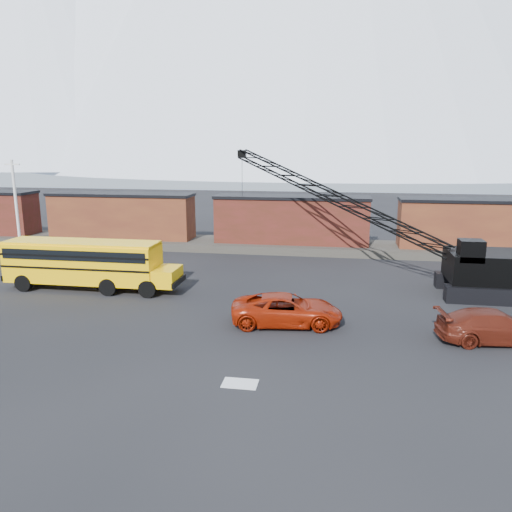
{
  "coord_description": "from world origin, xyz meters",
  "views": [
    {
      "loc": [
        4.11,
        -21.82,
        9.24
      ],
      "look_at": [
        -0.49,
        5.79,
        3.0
      ],
      "focal_mm": 35.0,
      "sensor_mm": 36.0,
      "label": 1
    }
  ],
  "objects": [
    {
      "name": "ground",
      "position": [
        0.0,
        0.0,
        0.0
      ],
      "size": [
        160.0,
        160.0,
        0.0
      ],
      "primitive_type": "plane",
      "color": "black",
      "rests_on": "ground"
    },
    {
      "name": "gravel_berm",
      "position": [
        0.0,
        22.0,
        0.35
      ],
      "size": [
        120.0,
        5.0,
        0.7
      ],
      "primitive_type": "cube",
      "color": "#444038",
      "rests_on": "ground"
    },
    {
      "name": "boxcar_west_near",
      "position": [
        -16.0,
        22.0,
        2.76
      ],
      "size": [
        13.7,
        3.1,
        4.17
      ],
      "color": "#4E2116",
      "rests_on": "gravel_berm"
    },
    {
      "name": "boxcar_mid",
      "position": [
        0.0,
        22.0,
        2.76
      ],
      "size": [
        13.7,
        3.1,
        4.17
      ],
      "color": "#581C18",
      "rests_on": "gravel_berm"
    },
    {
      "name": "boxcar_east_near",
      "position": [
        16.0,
        22.0,
        2.76
      ],
      "size": [
        13.7,
        3.1,
        4.17
      ],
      "color": "#4E2116",
      "rests_on": "gravel_berm"
    },
    {
      "name": "utility_pole",
      "position": [
        -24.0,
        18.0,
        4.15
      ],
      "size": [
        1.4,
        0.24,
        8.0
      ],
      "color": "silver",
      "rests_on": "ground"
    },
    {
      "name": "snow_patch",
      "position": [
        0.5,
        -4.0,
        0.01
      ],
      "size": [
        1.4,
        0.9,
        0.02
      ],
      "primitive_type": "cube",
      "color": "silver",
      "rests_on": "ground"
    },
    {
      "name": "school_bus",
      "position": [
        -11.82,
        7.41,
        1.79
      ],
      "size": [
        11.65,
        2.65,
        3.19
      ],
      "color": "#FDBB05",
      "rests_on": "ground"
    },
    {
      "name": "red_pickup",
      "position": [
        1.62,
        3.01,
        0.8
      ],
      "size": [
        6.06,
        3.33,
        1.61
      ],
      "primitive_type": "imported",
      "rotation": [
        0.0,
        0.0,
        1.69
      ],
      "color": "#941C07",
      "rests_on": "ground"
    },
    {
      "name": "maroon_suv",
      "position": [
        11.66,
        2.24,
        0.78
      ],
      "size": [
        5.65,
        2.95,
        1.56
      ],
      "primitive_type": "imported",
      "rotation": [
        0.0,
        0.0,
        1.72
      ],
      "color": "#51190E",
      "rests_on": "ground"
    },
    {
      "name": "crawler_crane",
      "position": [
        3.8,
        15.59,
        5.42
      ],
      "size": [
        20.89,
        13.66,
        9.02
      ],
      "color": "black",
      "rests_on": "ground"
    }
  ]
}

